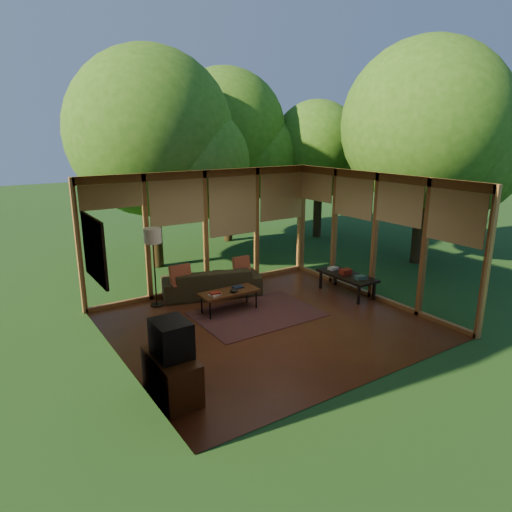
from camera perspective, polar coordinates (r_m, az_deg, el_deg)
floor at (r=8.71m, az=1.56°, el=-8.52°), size 5.50×5.50×0.00m
ceiling at (r=8.01m, az=1.70°, el=9.43°), size 5.50×5.50×0.00m
wall_left at (r=7.12m, az=-16.89°, el=-3.15°), size 0.04×5.00×2.70m
wall_front at (r=6.47m, az=14.43°, el=-4.84°), size 5.50×0.04×2.70m
window_wall_back at (r=10.35m, az=-6.32°, el=3.14°), size 5.50×0.12×2.70m
window_wall_right at (r=10.04m, az=14.62°, el=2.35°), size 0.12×5.00×2.70m
exterior_lawn at (r=19.53m, az=7.48°, el=4.84°), size 40.00×40.00×0.00m
tree_nw at (r=12.13m, az=-13.11°, el=14.75°), size 4.17×4.17×5.57m
tree_ne at (r=14.92m, az=-3.93°, el=15.30°), size 3.86×3.86×5.45m
tree_se at (r=12.87m, az=20.42°, el=15.09°), size 4.28×4.28×5.81m
tree_far at (r=15.48m, az=7.58°, el=13.47°), size 2.92×2.92×4.51m
rug at (r=9.15m, az=0.14°, el=-7.26°), size 2.38×1.69×0.01m
sofa at (r=10.13m, az=-5.59°, el=-3.21°), size 2.28×1.42×0.62m
pillow_left at (r=9.69m, az=-9.42°, el=-2.42°), size 0.44×0.23×0.46m
pillow_right at (r=10.36m, az=-1.83°, el=-1.17°), size 0.40×0.21×0.41m
ct_book_lower at (r=8.97m, az=-5.16°, el=-4.81°), size 0.26×0.22×0.03m
ct_book_upper at (r=8.96m, az=-5.17°, el=-4.63°), size 0.20×0.15×0.03m
ct_book_side at (r=9.35m, az=-2.30°, el=-3.90°), size 0.21×0.16×0.03m
ct_bowl at (r=9.10m, az=-2.79°, el=-4.32°), size 0.16×0.16×0.07m
media_cabinet at (r=6.54m, az=-10.48°, el=-14.49°), size 0.50×1.00×0.60m
television at (r=6.30m, az=-10.55°, el=-10.10°), size 0.45×0.55×0.50m
console_book_a at (r=10.02m, az=12.91°, el=-2.64°), size 0.24×0.19×0.08m
console_book_b at (r=10.32m, az=11.12°, el=-1.92°), size 0.25×0.19×0.11m
console_book_c at (r=10.60m, az=9.61°, el=-1.53°), size 0.23×0.17×0.06m
floor_lamp at (r=9.39m, az=-12.78°, el=1.94°), size 0.36×0.36×1.65m
coffee_table at (r=9.19m, az=-3.37°, el=-4.61°), size 1.20×0.50×0.43m
side_console at (r=10.31m, az=11.29°, el=-2.52°), size 0.60×1.40×0.46m
wall_painting at (r=8.38m, az=-19.54°, el=0.81°), size 0.06×1.35×1.15m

